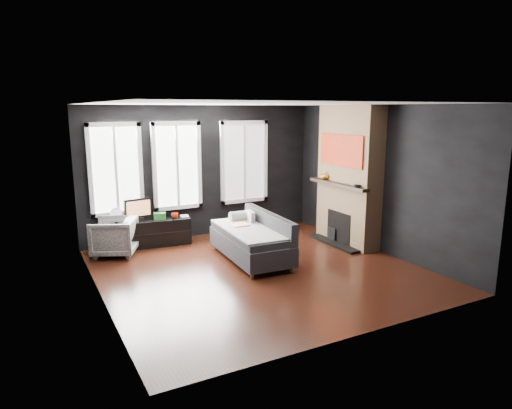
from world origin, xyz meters
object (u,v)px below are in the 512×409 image
media_console (151,232)px  mug (175,215)px  armchair (114,235)px  mantel_vase (325,176)px  book (180,211)px  monitor (138,208)px  sofa (251,237)px

media_console → mug: (0.47, -0.10, 0.33)m
mug → armchair: bearing=-171.1°
mantel_vase → armchair: bearing=167.3°
book → mug: bearing=-157.3°
monitor → book: 0.83m
media_console → monitor: (-0.22, 0.02, 0.50)m
sofa → mug: sofa is taller
book → mantel_vase: 2.97m
sofa → book: sofa is taller
book → mantel_vase: (2.65, -1.15, 0.69)m
mug → sofa: bearing=-61.4°
media_console → monitor: 0.55m
armchair → media_console: 0.81m
sofa → armchair: bearing=149.5°
monitor → mug: (0.68, -0.12, -0.18)m
monitor → book: (0.82, -0.07, -0.14)m
armchair → book: size_ratio=3.57×
book → mantel_vase: size_ratio=1.22×
sofa → mantel_vase: 2.18m
media_console → mug: size_ratio=11.37×
armchair → book: bearing=124.9°
sofa → armchair: (-2.08, 1.39, -0.03)m
mug → mantel_vase: bearing=-21.4°
monitor → mantel_vase: 3.71m
media_console → book: 0.70m
media_console → mantel_vase: mantel_vase is taller
sofa → mantel_vase: (1.92, 0.49, 0.90)m
mug → monitor: bearing=169.7°
sofa → book: bearing=117.3°
mantel_vase → mug: bearing=158.6°
monitor → mantel_vase: (3.47, -1.21, 0.55)m
sofa → armchair: 2.50m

